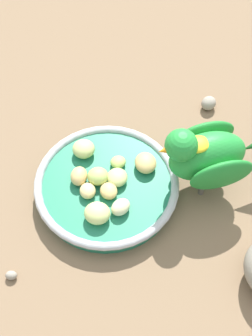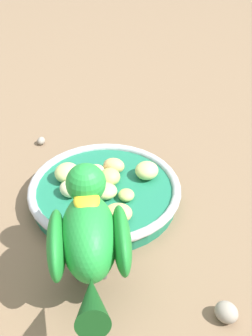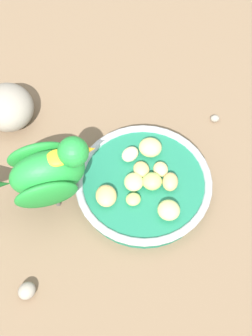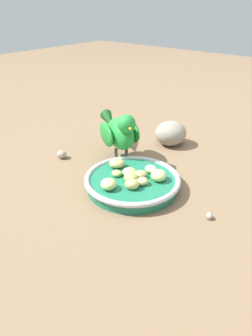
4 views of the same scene
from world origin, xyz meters
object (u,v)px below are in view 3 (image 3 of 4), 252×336
apple_piece_2 (150,147)px  apple_piece_7 (106,196)px  apple_piece_0 (134,182)px  apple_piece_8 (130,154)px  apple_piece_6 (169,210)px  rock_large (8,107)px  pebble_1 (215,118)px  parrot (44,172)px  apple_piece_5 (161,169)px  apple_piece_9 (141,169)px  feeding_bowl (145,183)px  apple_piece_1 (153,182)px  apple_piece_4 (134,200)px  pebble_0 (27,291)px  apple_piece_3 (170,182)px

apple_piece_2 → apple_piece_7: size_ratio=1.00×
apple_piece_0 → apple_piece_8: (0.04, -0.03, 0.00)m
apple_piece_6 → rock_large: (0.34, 0.06, -0.00)m
rock_large → pebble_1: (-0.26, -0.26, -0.03)m
parrot → apple_piece_0: bearing=-10.9°
apple_piece_5 → pebble_1: 0.17m
apple_piece_0 → apple_piece_9: (0.01, -0.03, -0.00)m
feeding_bowl → apple_piece_8: 0.05m
apple_piece_0 → apple_piece_6: (-0.08, -0.00, 0.00)m
apple_piece_7 → apple_piece_9: apple_piece_7 is taller
apple_piece_6 → apple_piece_9: 0.09m
apple_piece_9 → parrot: 0.16m
apple_piece_0 → apple_piece_8: apple_piece_8 is taller
rock_large → apple_piece_8: bearing=-158.8°
apple_piece_0 → apple_piece_1: (-0.02, -0.02, 0.00)m
feeding_bowl → apple_piece_0: 0.03m
apple_piece_7 → parrot: parrot is taller
apple_piece_6 → rock_large: 0.34m
apple_piece_4 → apple_piece_7: (0.04, 0.03, 0.00)m
apple_piece_7 → pebble_0: 0.19m
parrot → pebble_1: size_ratio=11.64×
apple_piece_5 → pebble_0: (0.00, 0.28, -0.02)m
feeding_bowl → apple_piece_3: bearing=-146.1°
apple_piece_6 → apple_piece_5: bearing=-37.1°
apple_piece_4 → apple_piece_7: 0.05m
apple_piece_5 → apple_piece_7: (0.03, 0.10, 0.00)m
pebble_1 → apple_piece_8: bearing=77.2°
apple_piece_2 → pebble_1: 0.15m
apple_piece_1 → apple_piece_9: bearing=-9.1°
feeding_bowl → rock_large: rock_large is taller
rock_large → apple_piece_6: bearing=-170.7°
apple_piece_7 → apple_piece_9: (-0.00, -0.08, -0.00)m
apple_piece_5 → parrot: (0.10, 0.15, 0.05)m
apple_piece_1 → parrot: bearing=48.7°
apple_piece_5 → pebble_0: size_ratio=0.97×
apple_piece_7 → rock_large: (0.25, 0.00, -0.00)m
feeding_bowl → apple_piece_1: size_ratio=6.98×
apple_piece_9 → apple_piece_2: bearing=-65.5°
apple_piece_7 → apple_piece_9: 0.08m
apple_piece_2 → apple_piece_7: 0.12m
parrot → pebble_0: bearing=-113.3°
apple_piece_4 → apple_piece_9: (0.03, -0.05, 0.00)m
apple_piece_0 → apple_piece_5: same height
feeding_bowl → apple_piece_8: size_ratio=7.23×
apple_piece_1 → apple_piece_4: size_ratio=1.32×
apple_piece_2 → apple_piece_3: bearing=160.7°
apple_piece_5 → apple_piece_7: apple_piece_7 is taller
apple_piece_0 → pebble_1: apple_piece_0 is taller
apple_piece_3 → apple_piece_8: apple_piece_3 is taller
apple_piece_2 → apple_piece_3: 0.07m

